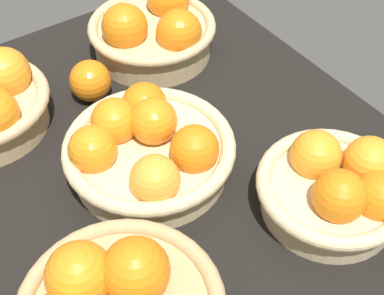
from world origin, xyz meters
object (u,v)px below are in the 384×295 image
object	(u,v)px
basket_near_left	(338,187)
loose_orange_front_gap	(90,81)
basket_center	(147,148)
basket_near_right	(154,31)

from	to	relation	value
basket_near_left	loose_orange_front_gap	world-z (taller)	basket_near_left
basket_center	basket_near_left	distance (cm)	26.82
basket_near_right	basket_near_left	distance (cm)	44.15
basket_center	basket_near_right	bearing A→B (deg)	-34.00
basket_center	loose_orange_front_gap	world-z (taller)	basket_center
basket_near_right	basket_center	world-z (taller)	basket_near_right
basket_center	loose_orange_front_gap	distance (cm)	19.21
basket_near_right	basket_center	bearing A→B (deg)	146.00
basket_near_right	loose_orange_front_gap	distance (cm)	15.79
basket_near_right	basket_near_left	xyz separation A→B (cm)	(-44.12, -1.30, -0.44)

